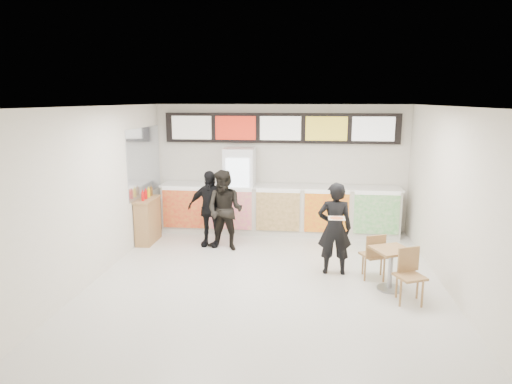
% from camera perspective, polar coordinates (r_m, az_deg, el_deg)
% --- Properties ---
extents(floor, '(7.00, 7.00, 0.00)m').
position_cam_1_polar(floor, '(8.00, 1.33, -11.37)').
color(floor, beige).
rests_on(floor, ground).
extents(ceiling, '(7.00, 7.00, 0.00)m').
position_cam_1_polar(ceiling, '(7.37, 1.44, 10.64)').
color(ceiling, white).
rests_on(ceiling, wall_back).
extents(wall_back, '(6.00, 0.00, 6.00)m').
position_cam_1_polar(wall_back, '(10.98, 3.07, 3.05)').
color(wall_back, silver).
rests_on(wall_back, floor).
extents(wall_left, '(0.00, 7.00, 7.00)m').
position_cam_1_polar(wall_left, '(8.37, -19.54, -0.27)').
color(wall_left, silver).
rests_on(wall_left, floor).
extents(wall_right, '(0.00, 7.00, 7.00)m').
position_cam_1_polar(wall_right, '(7.87, 23.70, -1.29)').
color(wall_right, silver).
rests_on(wall_right, floor).
extents(service_counter, '(5.56, 0.77, 1.14)m').
position_cam_1_polar(service_counter, '(10.76, 2.88, -2.15)').
color(service_counter, silver).
rests_on(service_counter, floor).
extents(menu_board, '(5.50, 0.14, 0.70)m').
position_cam_1_polar(menu_board, '(10.80, 3.09, 7.98)').
color(menu_board, black).
rests_on(menu_board, wall_back).
extents(drinks_fridge, '(0.70, 0.67, 2.00)m').
position_cam_1_polar(drinks_fridge, '(10.78, -2.06, 0.21)').
color(drinks_fridge, white).
rests_on(drinks_fridge, floor).
extents(mirror_panel, '(0.01, 2.00, 1.50)m').
position_cam_1_polar(mirror_panel, '(10.54, -13.77, 3.76)').
color(mirror_panel, '#B2B7BF').
rests_on(mirror_panel, wall_left).
extents(customer_main, '(0.62, 0.42, 1.68)m').
position_cam_1_polar(customer_main, '(8.31, 9.80, -4.51)').
color(customer_main, black).
rests_on(customer_main, floor).
extents(customer_left, '(0.96, 0.83, 1.68)m').
position_cam_1_polar(customer_left, '(9.52, -3.90, -2.30)').
color(customer_left, black).
rests_on(customer_left, floor).
extents(customer_mid, '(1.00, 0.49, 1.64)m').
position_cam_1_polar(customer_mid, '(9.80, -5.82, -2.07)').
color(customer_mid, black).
rests_on(customer_mid, floor).
extents(pizza_slice, '(0.36, 0.36, 0.02)m').
position_cam_1_polar(pizza_slice, '(7.79, 10.05, -3.20)').
color(pizza_slice, beige).
rests_on(pizza_slice, customer_main).
extents(cafe_table, '(0.95, 1.48, 0.84)m').
position_cam_1_polar(cafe_table, '(7.92, 16.52, -8.31)').
color(cafe_table, '#A9764D').
rests_on(cafe_table, floor).
extents(condiment_ledge, '(0.36, 0.88, 1.18)m').
position_cam_1_polar(condiment_ledge, '(10.34, -13.36, -3.41)').
color(condiment_ledge, '#A9764D').
rests_on(condiment_ledge, floor).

